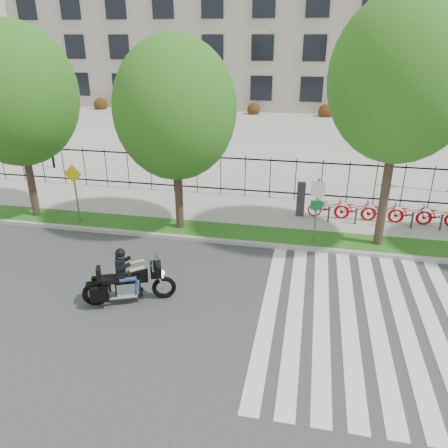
# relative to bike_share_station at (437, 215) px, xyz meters

# --- Properties ---
(ground) EXTENTS (120.00, 120.00, 0.00)m
(ground) POSITION_rel_bike_share_station_xyz_m (-8.27, -7.20, -0.61)
(ground) COLOR #38383A
(ground) RESTS_ON ground
(curb) EXTENTS (60.00, 0.20, 0.15)m
(curb) POSITION_rel_bike_share_station_xyz_m (-8.27, -3.10, -0.54)
(curb) COLOR #A3A199
(curb) RESTS_ON ground
(grass_verge) EXTENTS (60.00, 1.50, 0.15)m
(grass_verge) POSITION_rel_bike_share_station_xyz_m (-8.27, -2.25, -0.54)
(grass_verge) COLOR #1B5515
(grass_verge) RESTS_ON ground
(sidewalk) EXTENTS (60.00, 3.50, 0.15)m
(sidewalk) POSITION_rel_bike_share_station_xyz_m (-8.27, 0.25, -0.54)
(sidewalk) COLOR #9C9992
(sidewalk) RESTS_ON ground
(plaza) EXTENTS (80.00, 34.00, 0.10)m
(plaza) POSITION_rel_bike_share_station_xyz_m (-8.27, 17.80, -0.56)
(plaza) COLOR #9C9992
(plaza) RESTS_ON ground
(crosswalk_stripes) EXTENTS (5.70, 8.00, 0.01)m
(crosswalk_stripes) POSITION_rel_bike_share_station_xyz_m (-3.44, -7.20, -0.61)
(crosswalk_stripes) COLOR silver
(crosswalk_stripes) RESTS_ON ground
(iron_fence) EXTENTS (30.00, 0.06, 2.00)m
(iron_fence) POSITION_rel_bike_share_station_xyz_m (-8.27, 2.00, 0.54)
(iron_fence) COLOR black
(iron_fence) RESTS_ON sidewalk
(office_building) EXTENTS (60.00, 21.90, 20.15)m
(office_building) POSITION_rel_bike_share_station_xyz_m (-8.27, 37.72, 9.35)
(office_building) COLOR #A89B88
(office_building) RESTS_ON ground
(lamp_post_left) EXTENTS (1.06, 0.70, 4.25)m
(lamp_post_left) POSITION_rel_bike_share_station_xyz_m (-20.27, 4.80, 2.59)
(lamp_post_left) COLOR black
(lamp_post_left) RESTS_ON ground
(street_tree_0) EXTENTS (4.87, 4.87, 7.87)m
(street_tree_0) POSITION_rel_bike_share_station_xyz_m (-16.81, -2.25, 4.60)
(street_tree_0) COLOR #36271D
(street_tree_0) RESTS_ON grass_verge
(street_tree_1) EXTENTS (4.57, 4.57, 7.36)m
(street_tree_1) POSITION_rel_bike_share_station_xyz_m (-10.27, -2.25, 4.25)
(street_tree_1) COLOR #36271D
(street_tree_1) RESTS_ON grass_verge
(street_tree_2) EXTENTS (4.80, 4.80, 8.68)m
(street_tree_2) POSITION_rel_bike_share_station_xyz_m (-2.52, -2.25, 5.44)
(street_tree_2) COLOR #36271D
(street_tree_2) RESTS_ON grass_verge
(bike_share_station) EXTENTS (11.05, 0.85, 1.50)m
(bike_share_station) POSITION_rel_bike_share_station_xyz_m (0.00, 0.00, 0.00)
(bike_share_station) COLOR #2D2D33
(bike_share_station) RESTS_ON sidewalk
(sign_pole_regulatory) EXTENTS (0.50, 0.09, 2.50)m
(sign_pole_regulatory) POSITION_rel_bike_share_station_xyz_m (-4.88, -2.62, 1.13)
(sign_pole_regulatory) COLOR #59595B
(sign_pole_regulatory) RESTS_ON grass_verge
(sign_pole_warning) EXTENTS (0.78, 0.09, 2.49)m
(sign_pole_warning) POSITION_rel_bike_share_station_xyz_m (-14.56, -2.62, 1.13)
(sign_pole_warning) COLOR #59595B
(sign_pole_warning) RESTS_ON grass_verge
(motorcycle_rider) EXTENTS (2.62, 1.41, 2.13)m
(motorcycle_rider) POSITION_rel_bike_share_station_xyz_m (-10.22, -7.58, 0.10)
(motorcycle_rider) COLOR black
(motorcycle_rider) RESTS_ON ground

